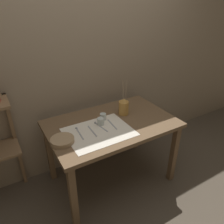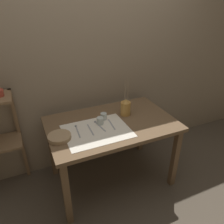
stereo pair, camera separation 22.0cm
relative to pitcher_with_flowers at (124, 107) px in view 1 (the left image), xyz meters
The scene contains 12 objects.
ground_plane 0.89m from the pitcher_with_flowers, 156.45° to the right, with size 12.00×12.00×0.00m, color brown.
stone_wall_back 0.59m from the pitcher_with_flowers, 115.28° to the left, with size 7.00×0.06×2.40m.
wooden_table 0.29m from the pitcher_with_flowers, 156.45° to the right, with size 1.31×0.84×0.77m.
linen_cloth 0.45m from the pitcher_with_flowers, 155.44° to the right, with size 0.63×0.49×0.00m.
pitcher_with_flowers is the anchor object (origin of this frame).
wooden_bowl 0.78m from the pitcher_with_flowers, 167.45° to the right, with size 0.21×0.21×0.04m.
glass_tumbler_near 0.34m from the pitcher_with_flowers, 166.94° to the right, with size 0.07×0.07×0.07m.
glass_tumbler_far 0.26m from the pitcher_with_flowers, behind, with size 0.07×0.07×0.07m.
spoon_inner 0.58m from the pitcher_with_flowers, behind, with size 0.03×0.22×0.02m.
fork_inner 0.48m from the pitcher_with_flowers, 162.53° to the right, with size 0.02×0.21×0.00m.
spoon_outer 0.37m from the pitcher_with_flowers, 169.32° to the right, with size 0.05×0.22×0.02m.
fork_outer 0.27m from the pitcher_with_flowers, 149.10° to the right, with size 0.03×0.21×0.00m.
Camera 1 is at (-0.98, -1.68, 1.93)m, focal length 35.00 mm.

